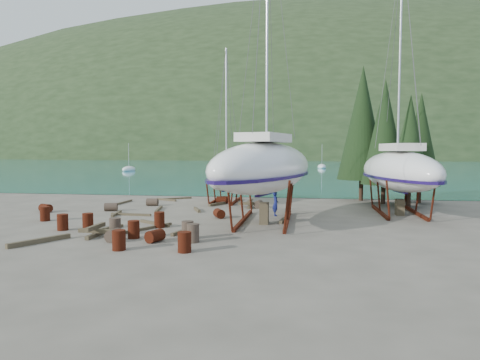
# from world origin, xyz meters

# --- Properties ---
(ground) EXTENTS (600.00, 600.00, 0.00)m
(ground) POSITION_xyz_m (0.00, 0.00, 0.00)
(ground) COLOR #5A5347
(ground) RESTS_ON ground
(bay_water) EXTENTS (700.00, 700.00, 0.00)m
(bay_water) POSITION_xyz_m (0.00, 315.00, 0.01)
(bay_water) COLOR #1A6C84
(bay_water) RESTS_ON ground
(far_hill) EXTENTS (800.00, 360.00, 110.00)m
(far_hill) POSITION_xyz_m (0.00, 320.00, 0.00)
(far_hill) COLOR #213118
(far_hill) RESTS_ON ground
(far_house_left) EXTENTS (6.60, 5.60, 5.60)m
(far_house_left) POSITION_xyz_m (-60.00, 190.00, 2.92)
(far_house_left) COLOR beige
(far_house_left) RESTS_ON ground
(far_house_center) EXTENTS (6.60, 5.60, 5.60)m
(far_house_center) POSITION_xyz_m (-20.00, 190.00, 2.92)
(far_house_center) COLOR beige
(far_house_center) RESTS_ON ground
(far_house_right) EXTENTS (6.60, 5.60, 5.60)m
(far_house_right) POSITION_xyz_m (30.00, 190.00, 2.92)
(far_house_right) COLOR beige
(far_house_right) RESTS_ON ground
(cypress_near_right) EXTENTS (3.60, 3.60, 10.00)m
(cypress_near_right) POSITION_xyz_m (12.50, 12.00, 5.79)
(cypress_near_right) COLOR black
(cypress_near_right) RESTS_ON ground
(cypress_mid_right) EXTENTS (3.06, 3.06, 8.50)m
(cypress_mid_right) POSITION_xyz_m (14.00, 10.00, 4.92)
(cypress_mid_right) COLOR black
(cypress_mid_right) RESTS_ON ground
(cypress_back_left) EXTENTS (4.14, 4.14, 11.50)m
(cypress_back_left) POSITION_xyz_m (11.00, 14.00, 6.66)
(cypress_back_left) COLOR black
(cypress_back_left) RESTS_ON ground
(cypress_far_right) EXTENTS (3.24, 3.24, 9.00)m
(cypress_far_right) POSITION_xyz_m (15.50, 13.00, 5.21)
(cypress_far_right) COLOR black
(cypress_far_right) RESTS_ON ground
(moored_boat_left) EXTENTS (2.00, 5.00, 6.05)m
(moored_boat_left) POSITION_xyz_m (-30.00, 60.00, 0.39)
(moored_boat_left) COLOR white
(moored_boat_left) RESTS_ON ground
(moored_boat_mid) EXTENTS (2.00, 5.00, 6.05)m
(moored_boat_mid) POSITION_xyz_m (10.00, 80.00, 0.39)
(moored_boat_mid) COLOR white
(moored_boat_mid) RESTS_ON ground
(moored_boat_far) EXTENTS (2.00, 5.00, 6.05)m
(moored_boat_far) POSITION_xyz_m (-8.00, 110.00, 0.39)
(moored_boat_far) COLOR white
(moored_boat_far) RESTS_ON ground
(large_sailboat_near) EXTENTS (7.21, 13.68, 20.68)m
(large_sailboat_near) POSITION_xyz_m (3.88, 1.71, 3.33)
(large_sailboat_near) COLOR white
(large_sailboat_near) RESTS_ON ground
(large_sailboat_far) EXTENTS (5.13, 11.89, 18.20)m
(large_sailboat_far) POSITION_xyz_m (12.53, 6.45, 2.97)
(large_sailboat_far) COLOR white
(large_sailboat_far) RESTS_ON ground
(small_sailboat_shore) EXTENTS (2.52, 7.98, 12.75)m
(small_sailboat_shore) POSITION_xyz_m (-0.33, 11.04, 2.10)
(small_sailboat_shore) COLOR white
(small_sailboat_shore) RESTS_ON ground
(worker) EXTENTS (0.52, 0.67, 1.63)m
(worker) POSITION_xyz_m (4.32, 4.29, 0.81)
(worker) COLOR navy
(worker) RESTS_ON ground
(drum_0) EXTENTS (0.58, 0.58, 0.88)m
(drum_0) POSITION_xyz_m (-6.75, -2.60, 0.44)
(drum_0) COLOR #53170E
(drum_0) RESTS_ON ground
(drum_1) EXTENTS (0.60, 0.89, 0.58)m
(drum_1) POSITION_xyz_m (-2.73, -4.84, 0.29)
(drum_1) COLOR #2D2823
(drum_1) RESTS_ON ground
(drum_2) EXTENTS (1.04, 0.89, 0.58)m
(drum_2) POSITION_xyz_m (-11.73, 3.47, 0.29)
(drum_2) COLOR #53170E
(drum_2) RESTS_ON ground
(drum_3) EXTENTS (0.58, 0.58, 0.88)m
(drum_3) POSITION_xyz_m (-1.71, -6.52, 0.44)
(drum_3) COLOR #53170E
(drum_3) RESTS_ON ground
(drum_4) EXTENTS (0.96, 0.70, 0.58)m
(drum_4) POSITION_xyz_m (-0.45, 10.19, 0.29)
(drum_4) COLOR #53170E
(drum_4) RESTS_ON ground
(drum_5) EXTENTS (0.58, 0.58, 0.88)m
(drum_5) POSITION_xyz_m (1.06, -4.49, 0.44)
(drum_5) COLOR #2D2823
(drum_5) RESTS_ON ground
(drum_6) EXTENTS (0.93, 1.05, 0.58)m
(drum_6) POSITION_xyz_m (0.82, 2.82, 0.29)
(drum_6) COLOR #53170E
(drum_6) RESTS_ON ground
(drum_7) EXTENTS (0.58, 0.58, 0.88)m
(drum_7) POSITION_xyz_m (1.21, -6.45, 0.44)
(drum_7) COLOR #53170E
(drum_7) RESTS_ON ground
(drum_8) EXTENTS (0.58, 0.58, 0.88)m
(drum_8) POSITION_xyz_m (-9.54, 0.07, 0.44)
(drum_8) COLOR #53170E
(drum_8) RESTS_ON ground
(drum_9) EXTENTS (0.92, 0.64, 0.58)m
(drum_9) POSITION_xyz_m (-5.57, 7.94, 0.29)
(drum_9) COLOR #2D2823
(drum_9) RESTS_ON ground
(drum_10) EXTENTS (0.58, 0.58, 0.88)m
(drum_10) POSITION_xyz_m (-2.08, -4.03, 0.44)
(drum_10) COLOR #53170E
(drum_10) RESTS_ON ground
(drum_11) EXTENTS (0.65, 0.93, 0.58)m
(drum_11) POSITION_xyz_m (2.80, 7.91, 0.29)
(drum_11) COLOR #2D2823
(drum_11) RESTS_ON ground
(drum_12) EXTENTS (0.86, 1.03, 0.58)m
(drum_12) POSITION_xyz_m (-0.74, -4.69, 0.29)
(drum_12) COLOR #53170E
(drum_12) RESTS_ON ground
(drum_13) EXTENTS (0.58, 0.58, 0.88)m
(drum_13) POSITION_xyz_m (-5.56, -2.07, 0.44)
(drum_13) COLOR #53170E
(drum_13) RESTS_ON ground
(drum_14) EXTENTS (0.58, 0.58, 0.88)m
(drum_14) POSITION_xyz_m (-1.82, -1.03, 0.44)
(drum_14) COLOR #53170E
(drum_14) RESTS_ON ground
(drum_15) EXTENTS (1.00, 0.79, 0.58)m
(drum_15) POSITION_xyz_m (-7.47, 4.74, 0.29)
(drum_15) COLOR #2D2823
(drum_15) RESTS_ON ground
(drum_16) EXTENTS (0.58, 0.58, 0.88)m
(drum_16) POSITION_xyz_m (-3.33, -3.44, 0.44)
(drum_16) COLOR #2D2823
(drum_16) RESTS_ON ground
(drum_17) EXTENTS (0.58, 0.58, 0.88)m
(drum_17) POSITION_xyz_m (0.60, -3.78, 0.44)
(drum_17) COLOR #2D2823
(drum_17) RESTS_ON ground
(timber_0) EXTENTS (2.48, 1.73, 0.14)m
(timber_0) POSITION_xyz_m (-5.08, 12.50, 0.07)
(timber_0) COLOR brown
(timber_0) RESTS_ON ground
(timber_1) EXTENTS (0.37, 1.72, 0.19)m
(timber_1) POSITION_xyz_m (4.94, 1.93, 0.10)
(timber_1) COLOR brown
(timber_1) RESTS_ON ground
(timber_3) EXTENTS (1.61, 2.95, 0.15)m
(timber_3) POSITION_xyz_m (-2.19, -1.56, 0.07)
(timber_3) COLOR brown
(timber_3) RESTS_ON ground
(timber_5) EXTENTS (2.31, 1.61, 0.16)m
(timber_5) POSITION_xyz_m (-2.44, -0.15, 0.08)
(timber_5) COLOR brown
(timber_5) RESTS_ON ground
(timber_6) EXTENTS (1.06, 1.97, 0.19)m
(timber_6) POSITION_xyz_m (-0.60, 9.08, 0.10)
(timber_6) COLOR brown
(timber_6) RESTS_ON ground
(timber_7) EXTENTS (0.64, 1.91, 0.17)m
(timber_7) POSITION_xyz_m (-0.11, -2.42, 0.09)
(timber_7) COLOR brown
(timber_7) RESTS_ON ground
(timber_8) EXTENTS (0.95, 1.83, 0.19)m
(timber_8) POSITION_xyz_m (-1.38, 5.68, 0.09)
(timber_8) COLOR brown
(timber_8) RESTS_ON ground
(timber_9) EXTENTS (2.10, 1.20, 0.15)m
(timber_9) POSITION_xyz_m (-5.60, 11.40, 0.08)
(timber_9) COLOR brown
(timber_9) RESTS_ON ground
(timber_10) EXTENTS (0.68, 2.70, 0.16)m
(timber_10) POSITION_xyz_m (-4.25, 5.70, 0.08)
(timber_10) COLOR brown
(timber_10) RESTS_ON ground
(timber_11) EXTENTS (2.83, 0.30, 0.15)m
(timber_11) POSITION_xyz_m (-5.19, 2.90, 0.08)
(timber_11) COLOR brown
(timber_11) RESTS_ON ground
(timber_12) EXTENTS (0.92, 1.82, 0.17)m
(timber_12) POSITION_xyz_m (-4.31, -2.10, 0.08)
(timber_12) COLOR brown
(timber_12) RESTS_ON ground
(timber_15) EXTENTS (0.24, 2.78, 0.15)m
(timber_15) POSITION_xyz_m (-8.45, 9.18, 0.07)
(timber_15) COLOR brown
(timber_15) RESTS_ON ground
(timber_16) EXTENTS (1.62, 2.78, 0.23)m
(timber_16) POSITION_xyz_m (-5.99, -5.76, 0.11)
(timber_16) COLOR brown
(timber_16) RESTS_ON ground
(timber_17) EXTENTS (0.56, 2.23, 0.16)m
(timber_17) POSITION_xyz_m (-6.28, 3.06, 0.08)
(timber_17) COLOR brown
(timber_17) RESTS_ON ground
(timber_pile_fore) EXTENTS (1.80, 1.80, 0.60)m
(timber_pile_fore) POSITION_xyz_m (-4.12, -3.98, 0.30)
(timber_pile_fore) COLOR brown
(timber_pile_fore) RESTS_ON ground
(timber_pile_aft) EXTENTS (1.80, 1.80, 0.60)m
(timber_pile_aft) POSITION_xyz_m (2.11, 8.11, 0.30)
(timber_pile_aft) COLOR brown
(timber_pile_aft) RESTS_ON ground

